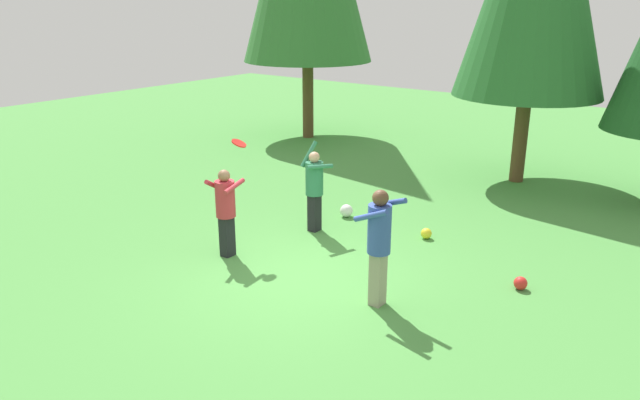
{
  "coord_description": "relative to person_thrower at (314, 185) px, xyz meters",
  "views": [
    {
      "loc": [
        5.64,
        -6.96,
        4.32
      ],
      "look_at": [
        -0.23,
        0.81,
        1.05
      ],
      "focal_mm": 33.83,
      "sensor_mm": 36.0,
      "label": 1
    }
  ],
  "objects": [
    {
      "name": "ground_plane",
      "position": [
        1.07,
        -1.76,
        -0.94
      ],
      "size": [
        40.0,
        40.0,
        0.0
      ],
      "primitive_type": "plane",
      "color": "#4C9342"
    },
    {
      "name": "person_bystander",
      "position": [
        2.57,
        -1.82,
        0.13
      ],
      "size": [
        0.66,
        0.55,
        1.78
      ],
      "rotation": [
        0.0,
        0.0,
        3.01
      ],
      "color": "gray",
      "rests_on": "ground_plane"
    },
    {
      "name": "person_thrower",
      "position": [
        0.0,
        0.0,
        0.0
      ],
      "size": [
        0.62,
        0.61,
        1.74
      ],
      "rotation": [
        0.0,
        0.0,
        -1.96
      ],
      "color": "black",
      "rests_on": "ground_plane"
    },
    {
      "name": "ball_red",
      "position": [
        4.1,
        -0.06,
        -0.83
      ],
      "size": [
        0.21,
        0.21,
        0.21
      ],
      "primitive_type": "sphere",
      "color": "red",
      "rests_on": "ground_plane"
    },
    {
      "name": "frisbee",
      "position": [
        -0.57,
        -1.4,
        0.99
      ],
      "size": [
        0.34,
        0.34,
        0.14
      ],
      "color": "red"
    },
    {
      "name": "ball_white",
      "position": [
        0.06,
        1.01,
        -0.81
      ],
      "size": [
        0.27,
        0.27,
        0.27
      ],
      "primitive_type": "sphere",
      "color": "white",
      "rests_on": "ground_plane"
    },
    {
      "name": "ball_yellow",
      "position": [
        1.95,
        0.93,
        -0.83
      ],
      "size": [
        0.21,
        0.21,
        0.21
      ],
      "primitive_type": "sphere",
      "color": "yellow",
      "rests_on": "ground_plane"
    },
    {
      "name": "person_catcher",
      "position": [
        -0.48,
        -1.88,
        -0.01
      ],
      "size": [
        0.57,
        0.61,
        1.57
      ],
      "rotation": [
        0.0,
        0.0,
        1.75
      ],
      "color": "black",
      "rests_on": "ground_plane"
    }
  ]
}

